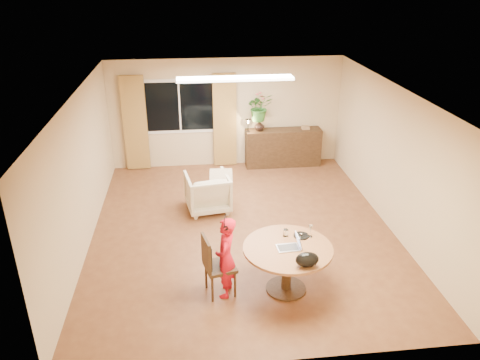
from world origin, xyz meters
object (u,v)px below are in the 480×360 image
(sideboard, at_px, (283,147))
(armchair, at_px, (208,192))
(dining_table, at_px, (287,256))
(child, at_px, (226,258))
(dining_chair, at_px, (220,265))

(sideboard, bearing_deg, armchair, -132.41)
(dining_table, xyz_separation_m, child, (-0.91, 0.01, 0.04))
(dining_chair, xyz_separation_m, child, (0.08, -0.03, 0.14))
(dining_chair, bearing_deg, dining_table, -15.13)
(child, bearing_deg, sideboard, 172.62)
(armchair, distance_m, sideboard, 2.90)
(dining_chair, xyz_separation_m, armchair, (-0.05, 2.68, -0.10))
(dining_table, height_order, sideboard, sideboard)
(sideboard, bearing_deg, dining_chair, -111.58)
(armchair, bearing_deg, dining_chair, 82.18)
(dining_chair, xyz_separation_m, sideboard, (1.91, 4.82, -0.03))
(dining_table, xyz_separation_m, sideboard, (0.91, 4.86, -0.14))
(dining_chair, bearing_deg, child, -35.01)
(dining_table, bearing_deg, dining_chair, 177.39)
(dining_table, relative_size, sideboard, 0.72)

